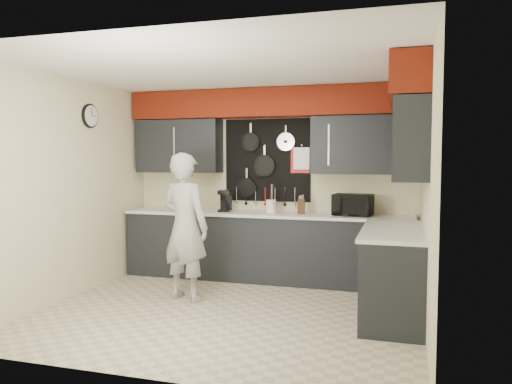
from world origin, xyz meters
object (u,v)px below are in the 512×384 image
(microwave, at_px, (353,205))
(utensil_crock, at_px, (271,206))
(coffee_maker, at_px, (225,200))
(knife_block, at_px, (301,207))
(person, at_px, (185,227))

(microwave, bearing_deg, utensil_crock, -174.62)
(utensil_crock, relative_size, coffee_maker, 0.60)
(utensil_crock, bearing_deg, knife_block, -3.79)
(microwave, height_order, knife_block, microwave)
(coffee_maker, height_order, person, person)
(coffee_maker, bearing_deg, knife_block, -12.12)
(utensil_crock, bearing_deg, coffee_maker, -178.64)
(knife_block, distance_m, coffee_maker, 1.07)
(utensil_crock, bearing_deg, person, -121.59)
(knife_block, xyz_separation_m, utensil_crock, (-0.42, 0.03, -0.01))
(knife_block, bearing_deg, utensil_crock, 170.68)
(coffee_maker, xyz_separation_m, person, (-0.07, -1.16, -0.21))
(microwave, xyz_separation_m, knife_block, (-0.67, -0.02, -0.04))
(microwave, height_order, coffee_maker, coffee_maker)
(utensil_crock, xyz_separation_m, coffee_maker, (-0.65, -0.02, 0.06))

